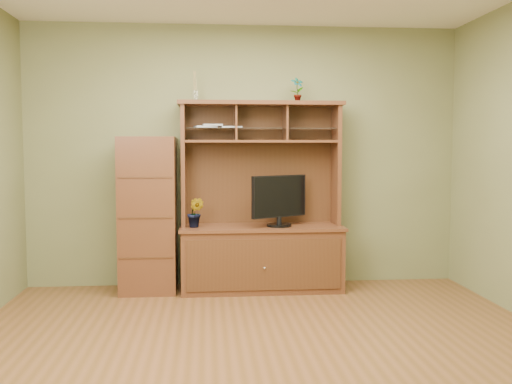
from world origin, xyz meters
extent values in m
cube|color=brown|center=(0.00, 0.00, -0.01)|extent=(4.50, 4.00, 0.02)
cube|color=#63653B|center=(0.00, 2.01, 1.35)|extent=(4.50, 0.02, 2.70)
cube|color=#63653B|center=(0.00, -2.01, 1.35)|extent=(4.50, 0.02, 2.70)
cube|color=#4E2916|center=(0.15, 1.71, 0.31)|extent=(1.60, 0.55, 0.62)
cube|color=#3E2110|center=(0.15, 1.42, 0.31)|extent=(1.50, 0.01, 0.50)
sphere|color=silver|center=(0.15, 1.41, 0.28)|extent=(0.02, 0.02, 0.02)
cube|color=#4E2916|center=(0.15, 1.71, 0.64)|extent=(1.64, 0.59, 0.03)
cube|color=#4E2916|center=(-0.63, 1.80, 1.27)|extent=(0.04, 0.35, 1.25)
cube|color=#4E2916|center=(0.93, 1.80, 1.27)|extent=(0.04, 0.35, 1.25)
cube|color=#3E2110|center=(0.15, 1.97, 1.27)|extent=(1.52, 0.02, 1.25)
cube|color=#4E2916|center=(0.15, 1.80, 1.88)|extent=(1.66, 0.40, 0.04)
cube|color=#4E2916|center=(0.15, 1.80, 1.50)|extent=(1.52, 0.32, 0.02)
cube|color=#4E2916|center=(-0.10, 1.80, 1.69)|extent=(0.02, 0.31, 0.35)
cube|color=#4E2916|center=(0.40, 1.80, 1.69)|extent=(0.02, 0.31, 0.35)
cube|color=silver|center=(0.15, 1.79, 1.63)|extent=(1.50, 0.27, 0.01)
cylinder|color=black|center=(0.32, 1.65, 0.66)|extent=(0.25, 0.25, 0.02)
cylinder|color=black|center=(0.32, 1.65, 0.71)|extent=(0.05, 0.05, 0.08)
cube|color=black|center=(0.32, 1.65, 0.95)|extent=(0.58, 0.37, 0.42)
imported|color=#28581E|center=(-0.51, 1.65, 0.80)|extent=(0.20, 0.18, 0.30)
imported|color=#2D6322|center=(0.52, 1.80, 2.03)|extent=(0.15, 0.12, 0.25)
cylinder|color=silver|center=(-0.51, 1.80, 1.95)|extent=(0.06, 0.06, 0.11)
cylinder|color=#98834C|center=(-0.51, 1.80, 2.10)|extent=(0.04, 0.04, 0.19)
cube|color=#ADADB2|center=(-0.41, 1.80, 1.64)|extent=(0.24, 0.20, 0.02)
cube|color=#ADADB2|center=(-0.34, 1.80, 1.66)|extent=(0.21, 0.17, 0.02)
cube|color=#ADADB2|center=(-0.15, 1.80, 1.64)|extent=(0.23, 0.19, 0.02)
cube|color=#4E2916|center=(-0.98, 1.73, 0.77)|extent=(0.55, 0.50, 1.54)
cube|color=#3E2110|center=(-0.98, 1.48, 0.39)|extent=(0.51, 0.01, 0.02)
cube|color=#3E2110|center=(-0.98, 1.48, 0.77)|extent=(0.51, 0.01, 0.01)
cube|color=#3E2110|center=(-0.98, 1.48, 1.16)|extent=(0.51, 0.01, 0.02)
camera|label=1|loc=(-0.40, -3.97, 1.43)|focal=40.00mm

